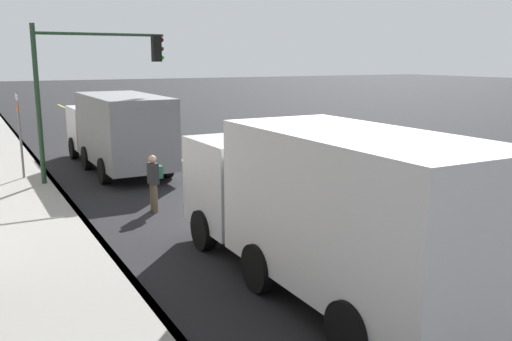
{
  "coord_description": "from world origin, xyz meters",
  "views": [
    {
      "loc": [
        -13.75,
        8.01,
        4.19
      ],
      "look_at": [
        -2.02,
        1.72,
        1.48
      ],
      "focal_mm": 38.65,
      "sensor_mm": 36.0,
      "label": 1
    }
  ],
  "objects_px": {
    "truck_white": "(324,203)",
    "car_tan": "(345,176)",
    "pedestrian_with_backpack": "(154,179)",
    "street_sign_post": "(20,129)",
    "traffic_light_mast": "(91,75)",
    "truck_gray": "(117,129)"
  },
  "relations": [
    {
      "from": "pedestrian_with_backpack",
      "to": "truck_white",
      "type": "bearing_deg",
      "value": -170.43
    },
    {
      "from": "pedestrian_with_backpack",
      "to": "street_sign_post",
      "type": "height_order",
      "value": "street_sign_post"
    },
    {
      "from": "car_tan",
      "to": "truck_gray",
      "type": "height_order",
      "value": "truck_gray"
    },
    {
      "from": "truck_gray",
      "to": "traffic_light_mast",
      "type": "distance_m",
      "value": 3.13
    },
    {
      "from": "street_sign_post",
      "to": "traffic_light_mast",
      "type": "bearing_deg",
      "value": -119.18
    },
    {
      "from": "truck_white",
      "to": "car_tan",
      "type": "bearing_deg",
      "value": -40.69
    },
    {
      "from": "pedestrian_with_backpack",
      "to": "street_sign_post",
      "type": "bearing_deg",
      "value": 26.26
    },
    {
      "from": "pedestrian_with_backpack",
      "to": "street_sign_post",
      "type": "relative_size",
      "value": 0.51
    },
    {
      "from": "traffic_light_mast",
      "to": "street_sign_post",
      "type": "height_order",
      "value": "traffic_light_mast"
    },
    {
      "from": "car_tan",
      "to": "pedestrian_with_backpack",
      "type": "xyz_separation_m",
      "value": [
        1.5,
        5.42,
        0.18
      ]
    },
    {
      "from": "truck_gray",
      "to": "traffic_light_mast",
      "type": "bearing_deg",
      "value": 146.86
    },
    {
      "from": "street_sign_post",
      "to": "truck_gray",
      "type": "bearing_deg",
      "value": -78.69
    },
    {
      "from": "pedestrian_with_backpack",
      "to": "traffic_light_mast",
      "type": "bearing_deg",
      "value": 7.65
    },
    {
      "from": "car_tan",
      "to": "truck_white",
      "type": "distance_m",
      "value": 6.68
    },
    {
      "from": "car_tan",
      "to": "street_sign_post",
      "type": "xyz_separation_m",
      "value": [
        7.23,
        8.25,
        1.09
      ]
    },
    {
      "from": "truck_gray",
      "to": "pedestrian_with_backpack",
      "type": "height_order",
      "value": "truck_gray"
    },
    {
      "from": "truck_white",
      "to": "traffic_light_mast",
      "type": "relative_size",
      "value": 1.46
    },
    {
      "from": "street_sign_post",
      "to": "pedestrian_with_backpack",
      "type": "bearing_deg",
      "value": -153.74
    },
    {
      "from": "car_tan",
      "to": "street_sign_post",
      "type": "height_order",
      "value": "street_sign_post"
    },
    {
      "from": "pedestrian_with_backpack",
      "to": "car_tan",
      "type": "bearing_deg",
      "value": -105.47
    },
    {
      "from": "truck_white",
      "to": "street_sign_post",
      "type": "bearing_deg",
      "value": 17.77
    },
    {
      "from": "truck_gray",
      "to": "pedestrian_with_backpack",
      "type": "relative_size",
      "value": 5.07
    }
  ]
}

